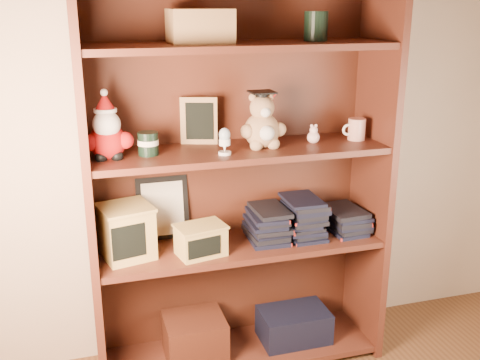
% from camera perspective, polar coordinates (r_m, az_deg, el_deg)
% --- Properties ---
extents(bookcase, '(1.20, 0.35, 1.60)m').
position_cam_1_polar(bookcase, '(2.28, -0.42, -0.62)').
color(bookcase, '#502316').
rests_on(bookcase, ground).
extents(shelf_lower, '(1.14, 0.33, 0.02)m').
position_cam_1_polar(shelf_lower, '(2.32, 0.00, -6.66)').
color(shelf_lower, '#502316').
rests_on(shelf_lower, ground).
extents(shelf_upper, '(1.14, 0.33, 0.02)m').
position_cam_1_polar(shelf_upper, '(2.19, 0.00, 2.93)').
color(shelf_upper, '#502316').
rests_on(shelf_upper, ground).
extents(santa_plush, '(0.18, 0.13, 0.26)m').
position_cam_1_polar(santa_plush, '(2.07, -13.36, 4.68)').
color(santa_plush, '#A50F0F').
rests_on(santa_plush, shelf_upper).
extents(teachers_tin, '(0.08, 0.08, 0.09)m').
position_cam_1_polar(teachers_tin, '(2.10, -9.31, 3.70)').
color(teachers_tin, black).
rests_on(teachers_tin, shelf_upper).
extents(chalkboard_plaque, '(0.15, 0.10, 0.19)m').
position_cam_1_polar(chalkboard_plaque, '(2.24, -4.19, 5.95)').
color(chalkboard_plaque, '#9E7547').
rests_on(chalkboard_plaque, shelf_upper).
extents(egg_cup, '(0.05, 0.05, 0.10)m').
position_cam_1_polar(egg_cup, '(2.08, -1.57, 4.06)').
color(egg_cup, white).
rests_on(egg_cup, shelf_upper).
extents(grad_teddy_bear, '(0.18, 0.16, 0.22)m').
position_cam_1_polar(grad_teddy_bear, '(2.18, 2.29, 5.54)').
color(grad_teddy_bear, tan).
rests_on(grad_teddy_bear, shelf_upper).
extents(pink_figurine, '(0.05, 0.05, 0.08)m').
position_cam_1_polar(pink_figurine, '(2.28, 7.47, 4.49)').
color(pink_figurine, beige).
rests_on(pink_figurine, shelf_upper).
extents(teacher_mug, '(0.10, 0.07, 0.09)m').
position_cam_1_polar(teacher_mug, '(2.36, 11.72, 5.08)').
color(teacher_mug, silver).
rests_on(teacher_mug, shelf_upper).
extents(certificate_frame, '(0.21, 0.05, 0.26)m').
position_cam_1_polar(certificate_frame, '(2.33, -7.85, -2.85)').
color(certificate_frame, black).
rests_on(certificate_frame, shelf_lower).
extents(treats_box, '(0.23, 0.23, 0.21)m').
position_cam_1_polar(treats_box, '(2.20, -11.47, -5.13)').
color(treats_box, tan).
rests_on(treats_box, shelf_lower).
extents(pencils_box, '(0.21, 0.17, 0.12)m').
position_cam_1_polar(pencils_box, '(2.19, -4.01, -6.08)').
color(pencils_box, tan).
rests_on(pencils_box, shelf_lower).
extents(book_stack_left, '(0.14, 0.20, 0.13)m').
position_cam_1_polar(book_stack_left, '(2.32, 2.81, -4.59)').
color(book_stack_left, black).
rests_on(book_stack_left, shelf_lower).
extents(book_stack_mid, '(0.14, 0.20, 0.18)m').
position_cam_1_polar(book_stack_mid, '(2.37, 6.35, -3.63)').
color(book_stack_mid, black).
rests_on(book_stack_mid, shelf_lower).
extents(book_stack_right, '(0.14, 0.20, 0.10)m').
position_cam_1_polar(book_stack_right, '(2.46, 10.66, -3.98)').
color(book_stack_right, black).
rests_on(book_stack_right, shelf_lower).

